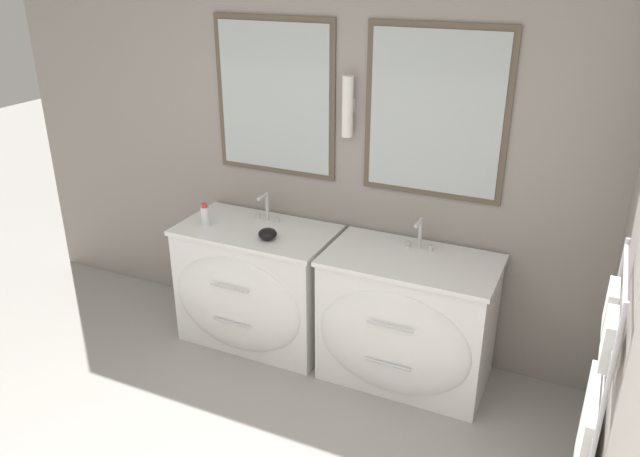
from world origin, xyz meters
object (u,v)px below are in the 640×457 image
object	(u,v)px
vanity_left	(256,286)
amenity_bowl	(268,234)
vanity_right	(406,321)
toiletry_bottle	(205,216)

from	to	relation	value
vanity_left	amenity_bowl	distance (m)	0.46
vanity_right	toiletry_bottle	xyz separation A→B (m)	(-1.33, -0.06, 0.46)
vanity_left	toiletry_bottle	xyz separation A→B (m)	(-0.31, -0.06, 0.46)
vanity_right	toiletry_bottle	size ratio (longest dim) A/B	6.63
vanity_left	toiletry_bottle	world-z (taller)	toiletry_bottle
vanity_right	toiletry_bottle	distance (m)	1.41
vanity_right	amenity_bowl	size ratio (longest dim) A/B	8.63
vanity_left	vanity_right	distance (m)	1.02
amenity_bowl	vanity_left	bearing A→B (deg)	153.33
vanity_left	vanity_right	xyz separation A→B (m)	(1.02, 0.00, 0.00)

